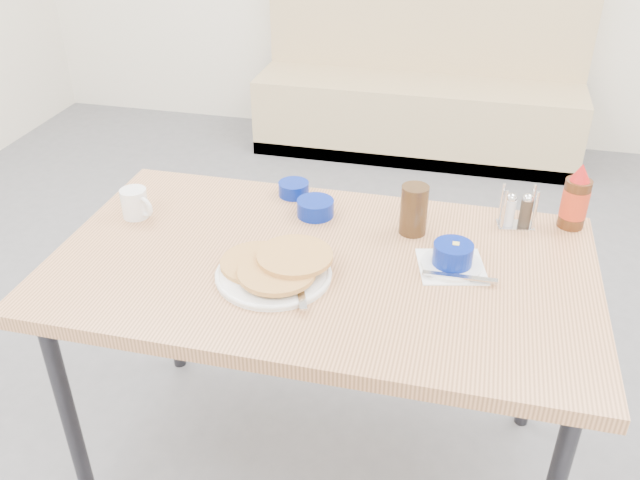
% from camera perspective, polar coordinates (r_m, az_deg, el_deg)
% --- Properties ---
extents(booth_bench, '(1.90, 0.56, 1.22)m').
position_cam_1_polar(booth_bench, '(4.21, 8.33, 12.14)').
color(booth_bench, tan).
rests_on(booth_bench, ground).
extents(dining_table, '(1.40, 0.80, 0.76)m').
position_cam_1_polar(dining_table, '(1.79, 0.09, -3.45)').
color(dining_table, tan).
rests_on(dining_table, ground).
extents(pancake_plate, '(0.29, 0.29, 0.05)m').
position_cam_1_polar(pancake_plate, '(1.69, -3.79, -2.44)').
color(pancake_plate, white).
rests_on(pancake_plate, dining_table).
extents(coffee_mug, '(0.11, 0.08, 0.09)m').
position_cam_1_polar(coffee_mug, '(2.00, -15.28, 3.02)').
color(coffee_mug, white).
rests_on(coffee_mug, dining_table).
extents(grits_setting, '(0.22, 0.20, 0.07)m').
position_cam_1_polar(grits_setting, '(1.75, 11.10, -1.46)').
color(grits_setting, white).
rests_on(grits_setting, dining_table).
extents(creamer_bowl, '(0.09, 0.09, 0.04)m').
position_cam_1_polar(creamer_bowl, '(2.06, -2.23, 4.32)').
color(creamer_bowl, navy).
rests_on(creamer_bowl, dining_table).
extents(butter_bowl, '(0.11, 0.11, 0.05)m').
position_cam_1_polar(butter_bowl, '(1.95, -0.39, 2.71)').
color(butter_bowl, navy).
rests_on(butter_bowl, dining_table).
extents(amber_tumbler, '(0.09, 0.09, 0.14)m').
position_cam_1_polar(amber_tumbler, '(1.86, 7.91, 2.54)').
color(amber_tumbler, '#392412').
rests_on(amber_tumbler, dining_table).
extents(condiment_caddy, '(0.11, 0.07, 0.12)m').
position_cam_1_polar(condiment_caddy, '(1.97, 16.27, 2.22)').
color(condiment_caddy, silver).
rests_on(condiment_caddy, dining_table).
extents(syrup_bottle, '(0.07, 0.07, 0.19)m').
position_cam_1_polar(syrup_bottle, '(2.00, 20.70, 3.18)').
color(syrup_bottle, '#47230F').
rests_on(syrup_bottle, dining_table).
extents(sugar_wrapper, '(0.05, 0.05, 0.00)m').
position_cam_1_polar(sugar_wrapper, '(1.71, -6.28, -2.97)').
color(sugar_wrapper, '#E6664C').
rests_on(sugar_wrapper, dining_table).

